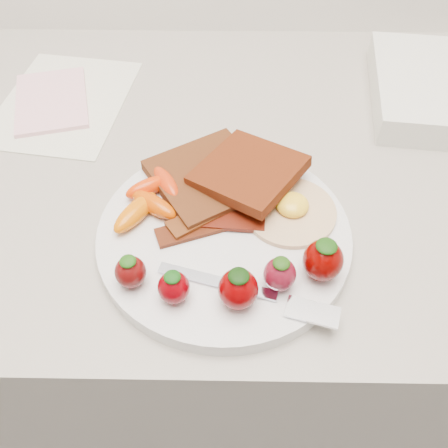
{
  "coord_description": "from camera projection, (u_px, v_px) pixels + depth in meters",
  "views": [
    {
      "loc": [
        0.02,
        1.22,
        1.33
      ],
      "look_at": [
        0.02,
        1.56,
        0.93
      ],
      "focal_mm": 40.0,
      "sensor_mm": 36.0,
      "label": 1
    }
  ],
  "objects": [
    {
      "name": "toast_upper",
      "position": [
        248.0,
        171.0,
        0.56
      ],
      "size": [
        0.14,
        0.14,
        0.02
      ],
      "primitive_type": "cube",
      "rotation": [
        0.0,
        -0.1,
        -0.61
      ],
      "color": "black",
      "rests_on": "toast_lower"
    },
    {
      "name": "plate",
      "position": [
        224.0,
        235.0,
        0.54
      ],
      "size": [
        0.27,
        0.27,
        0.02
      ],
      "primitive_type": "cylinder",
      "color": "silver",
      "rests_on": "counter"
    },
    {
      "name": "toast_lower",
      "position": [
        209.0,
        177.0,
        0.57
      ],
      "size": [
        0.16,
        0.16,
        0.01
      ],
      "primitive_type": "cube",
      "rotation": [
        0.0,
        0.0,
        0.55
      ],
      "color": "#37190C",
      "rests_on": "plate"
    },
    {
      "name": "notepad",
      "position": [
        51.0,
        100.0,
        0.7
      ],
      "size": [
        0.13,
        0.16,
        0.01
      ],
      "primitive_type": "cube",
      "rotation": [
        0.0,
        0.0,
        0.25
      ],
      "color": "#F5B4C1",
      "rests_on": "paper_sheet"
    },
    {
      "name": "strawberries",
      "position": [
        246.0,
        275.0,
        0.47
      ],
      "size": [
        0.22,
        0.07,
        0.05
      ],
      "color": "#510808",
      "rests_on": "plate"
    },
    {
      "name": "fork",
      "position": [
        260.0,
        295.0,
        0.47
      ],
      "size": [
        0.18,
        0.07,
        0.0
      ],
      "color": "silver",
      "rests_on": "plate"
    },
    {
      "name": "baby_carrots",
      "position": [
        150.0,
        198.0,
        0.54
      ],
      "size": [
        0.08,
        0.11,
        0.02
      ],
      "color": "red",
      "rests_on": "plate"
    },
    {
      "name": "fried_egg",
      "position": [
        291.0,
        210.0,
        0.54
      ],
      "size": [
        0.13,
        0.13,
        0.02
      ],
      "color": "beige",
      "rests_on": "plate"
    },
    {
      "name": "paper_sheet",
      "position": [
        64.0,
        102.0,
        0.7
      ],
      "size": [
        0.2,
        0.24,
        0.0
      ],
      "primitive_type": "cube",
      "rotation": [
        0.0,
        0.0,
        -0.15
      ],
      "color": "silver",
      "rests_on": "counter"
    },
    {
      "name": "bacon_strips",
      "position": [
        210.0,
        219.0,
        0.53
      ],
      "size": [
        0.12,
        0.09,
        0.01
      ],
      "color": "#331105",
      "rests_on": "plate"
    },
    {
      "name": "counter",
      "position": [
        217.0,
        325.0,
        0.98
      ],
      "size": [
        2.0,
        0.6,
        0.9
      ],
      "primitive_type": "cube",
      "color": "gray",
      "rests_on": "ground"
    }
  ]
}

